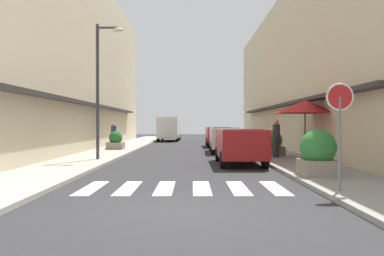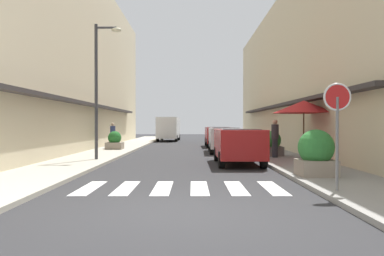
{
  "view_description": "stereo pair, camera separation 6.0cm",
  "coord_description": "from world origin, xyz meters",
  "px_view_note": "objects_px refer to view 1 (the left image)",
  "views": [
    {
      "loc": [
        0.23,
        -6.97,
        1.65
      ],
      "look_at": [
        0.25,
        14.4,
        1.45
      ],
      "focal_mm": 34.89,
      "sensor_mm": 36.0,
      "label": 1
    },
    {
      "loc": [
        0.29,
        -6.97,
        1.65
      ],
      "look_at": [
        0.25,
        14.4,
        1.45
      ],
      "focal_mm": 34.89,
      "sensor_mm": 36.0,
      "label": 2
    }
  ],
  "objects_px": {
    "delivery_van": "(169,127)",
    "planter_far": "(115,141)",
    "planter_corner": "(318,153)",
    "pedestrian_walking_near": "(276,137)",
    "cafe_umbrella": "(305,107)",
    "planter_midblock": "(273,144)",
    "pedestrian_walking_far": "(113,135)",
    "parked_car_near": "(239,142)",
    "parked_car_mid": "(225,137)",
    "parked_car_far": "(218,134)",
    "round_street_sign": "(339,108)",
    "street_lamp": "(101,78)"
  },
  "relations": [
    {
      "from": "round_street_sign",
      "to": "planter_far",
      "type": "xyz_separation_m",
      "value": [
        -8.16,
        14.47,
        -1.41
      ]
    },
    {
      "from": "delivery_van",
      "to": "planter_corner",
      "type": "xyz_separation_m",
      "value": [
        6.04,
        -26.14,
        -0.62
      ]
    },
    {
      "from": "round_street_sign",
      "to": "pedestrian_walking_far",
      "type": "distance_m",
      "value": 18.01
    },
    {
      "from": "parked_car_far",
      "to": "round_street_sign",
      "type": "relative_size",
      "value": 1.62
    },
    {
      "from": "parked_car_mid",
      "to": "pedestrian_walking_far",
      "type": "relative_size",
      "value": 2.64
    },
    {
      "from": "parked_car_far",
      "to": "planter_far",
      "type": "relative_size",
      "value": 3.61
    },
    {
      "from": "parked_car_near",
      "to": "planter_midblock",
      "type": "relative_size",
      "value": 3.41
    },
    {
      "from": "delivery_van",
      "to": "planter_far",
      "type": "relative_size",
      "value": 4.87
    },
    {
      "from": "pedestrian_walking_near",
      "to": "pedestrian_walking_far",
      "type": "height_order",
      "value": "pedestrian_walking_near"
    },
    {
      "from": "delivery_van",
      "to": "parked_car_far",
      "type": "bearing_deg",
      "value": -66.76
    },
    {
      "from": "street_lamp",
      "to": "cafe_umbrella",
      "type": "xyz_separation_m",
      "value": [
        8.93,
        -0.17,
        -1.29
      ]
    },
    {
      "from": "parked_car_mid",
      "to": "pedestrian_walking_near",
      "type": "distance_m",
      "value": 4.93
    },
    {
      "from": "parked_car_mid",
      "to": "parked_car_far",
      "type": "relative_size",
      "value": 1.08
    },
    {
      "from": "delivery_van",
      "to": "planter_far",
      "type": "distance_m",
      "value": 14.42
    },
    {
      "from": "pedestrian_walking_far",
      "to": "parked_car_mid",
      "type": "bearing_deg",
      "value": -178.1
    },
    {
      "from": "parked_car_mid",
      "to": "planter_corner",
      "type": "xyz_separation_m",
      "value": [
        1.81,
        -10.72,
        -0.14
      ]
    },
    {
      "from": "parked_car_near",
      "to": "cafe_umbrella",
      "type": "distance_m",
      "value": 3.45
    },
    {
      "from": "parked_car_mid",
      "to": "pedestrian_walking_near",
      "type": "relative_size",
      "value": 2.46
    },
    {
      "from": "delivery_van",
      "to": "planter_corner",
      "type": "bearing_deg",
      "value": -76.99
    },
    {
      "from": "planter_corner",
      "to": "planter_far",
      "type": "distance_m",
      "value": 14.68
    },
    {
      "from": "delivery_van",
      "to": "planter_far",
      "type": "height_order",
      "value": "delivery_van"
    },
    {
      "from": "planter_midblock",
      "to": "pedestrian_walking_near",
      "type": "bearing_deg",
      "value": -93.96
    },
    {
      "from": "parked_car_near",
      "to": "delivery_van",
      "type": "bearing_deg",
      "value": 100.94
    },
    {
      "from": "parked_car_near",
      "to": "pedestrian_walking_far",
      "type": "height_order",
      "value": "pedestrian_walking_far"
    },
    {
      "from": "parked_car_far",
      "to": "street_lamp",
      "type": "bearing_deg",
      "value": -118.47
    },
    {
      "from": "round_street_sign",
      "to": "parked_car_mid",
      "type": "bearing_deg",
      "value": 96.28
    },
    {
      "from": "pedestrian_walking_near",
      "to": "planter_corner",
      "type": "bearing_deg",
      "value": -129.88
    },
    {
      "from": "planter_far",
      "to": "pedestrian_walking_near",
      "type": "xyz_separation_m",
      "value": [
        8.66,
        -5.76,
        0.44
      ]
    },
    {
      "from": "cafe_umbrella",
      "to": "planter_midblock",
      "type": "height_order",
      "value": "cafe_umbrella"
    },
    {
      "from": "parked_car_near",
      "to": "pedestrian_walking_near",
      "type": "xyz_separation_m",
      "value": [
        1.96,
        1.97,
        0.13
      ]
    },
    {
      "from": "planter_corner",
      "to": "pedestrian_walking_near",
      "type": "xyz_separation_m",
      "value": [
        0.15,
        6.2,
        0.27
      ]
    },
    {
      "from": "parked_car_far",
      "to": "pedestrian_walking_far",
      "type": "distance_m",
      "value": 7.71
    },
    {
      "from": "delivery_van",
      "to": "pedestrian_walking_far",
      "type": "bearing_deg",
      "value": -102.63
    },
    {
      "from": "parked_car_mid",
      "to": "street_lamp",
      "type": "xyz_separation_m",
      "value": [
        -5.96,
        -5.42,
        2.79
      ]
    },
    {
      "from": "planter_far",
      "to": "delivery_van",
      "type": "bearing_deg",
      "value": 80.11
    },
    {
      "from": "parked_car_far",
      "to": "planter_far",
      "type": "distance_m",
      "value": 7.98
    },
    {
      "from": "parked_car_near",
      "to": "cafe_umbrella",
      "type": "relative_size",
      "value": 1.55
    },
    {
      "from": "planter_midblock",
      "to": "pedestrian_walking_far",
      "type": "relative_size",
      "value": 0.74
    },
    {
      "from": "street_lamp",
      "to": "pedestrian_walking_far",
      "type": "relative_size",
      "value": 3.61
    },
    {
      "from": "pedestrian_walking_far",
      "to": "planter_far",
      "type": "bearing_deg",
      "value": 128.59
    },
    {
      "from": "cafe_umbrella",
      "to": "pedestrian_walking_near",
      "type": "xyz_separation_m",
      "value": [
        -1.01,
        1.07,
        -1.36
      ]
    },
    {
      "from": "planter_midblock",
      "to": "pedestrian_walking_far",
      "type": "height_order",
      "value": "pedestrian_walking_far"
    },
    {
      "from": "cafe_umbrella",
      "to": "parked_car_far",
      "type": "bearing_deg",
      "value": 104.92
    },
    {
      "from": "parked_car_near",
      "to": "planter_corner",
      "type": "height_order",
      "value": "planter_corner"
    },
    {
      "from": "parked_car_near",
      "to": "pedestrian_walking_far",
      "type": "bearing_deg",
      "value": 128.1
    },
    {
      "from": "parked_car_near",
      "to": "planter_far",
      "type": "xyz_separation_m",
      "value": [
        -6.71,
        7.72,
        -0.31
      ]
    },
    {
      "from": "delivery_van",
      "to": "parked_car_near",
      "type": "bearing_deg",
      "value": -79.06
    },
    {
      "from": "round_street_sign",
      "to": "planter_midblock",
      "type": "height_order",
      "value": "round_street_sign"
    },
    {
      "from": "street_lamp",
      "to": "pedestrian_walking_near",
      "type": "xyz_separation_m",
      "value": [
        7.92,
        0.9,
        -2.65
      ]
    },
    {
      "from": "parked_car_mid",
      "to": "planter_corner",
      "type": "relative_size",
      "value": 3.14
    }
  ]
}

